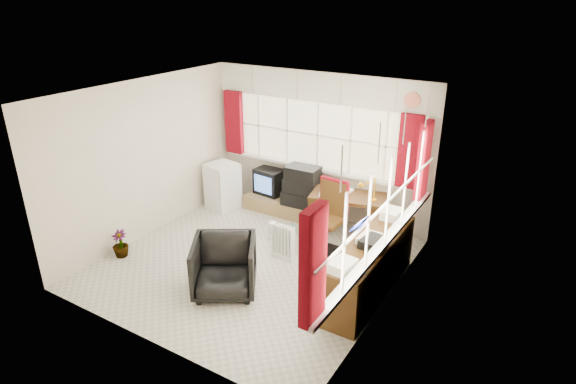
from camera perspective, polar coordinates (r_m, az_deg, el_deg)
name	(u,v)px	position (r m, az deg, el deg)	size (l,w,h in m)	color
ground	(253,263)	(7.16, -4.22, -8.38)	(4.00, 4.00, 0.00)	beige
room_walls	(249,167)	(6.51, -4.60, 2.97)	(4.00, 4.00, 4.00)	beige
window_back	(316,164)	(8.26, 3.39, 3.30)	(3.70, 0.12, 3.60)	beige
window_right	(383,239)	(5.91, 11.18, -5.50)	(0.12, 3.70, 3.60)	beige
curtains	(341,162)	(6.84, 6.30, 3.50)	(3.83, 3.83, 1.15)	maroon
overhead_cabinets	(349,106)	(6.65, 7.24, 10.02)	(3.98, 3.98, 0.48)	white
desk	(348,213)	(7.81, 7.18, -2.46)	(1.31, 0.85, 0.74)	#492A11
desk_lamp	(375,184)	(7.45, 10.24, 0.92)	(0.16, 0.15, 0.39)	#FFBB0A
task_chair	(330,214)	(7.23, 5.01, -2.64)	(0.50, 0.52, 1.13)	black
office_chair	(224,267)	(6.40, -7.55, -8.76)	(0.80, 0.82, 0.75)	black
radiator	(283,245)	(7.16, -0.54, -6.29)	(0.36, 0.15, 0.54)	white
credenza	(369,267)	(6.41, 9.63, -8.70)	(0.50, 2.00, 0.85)	#492A11
file_tray	(373,243)	(6.10, 10.07, -5.93)	(0.26, 0.34, 0.11)	black
tv_bench	(282,206)	(8.64, -0.66, -1.61)	(1.40, 0.50, 0.25)	olive
crt_tv	(271,181)	(8.79, -1.99, 1.35)	(0.56, 0.53, 0.47)	black
hifi_stack	(303,187)	(8.25, 1.78, 0.59)	(0.68, 0.45, 0.70)	black
mini_fridge	(223,186)	(8.78, -7.75, 0.69)	(0.59, 0.59, 0.84)	white
spray_bottle_a	(271,230)	(7.72, -2.03, -4.47)	(0.12, 0.13, 0.32)	white
spray_bottle_b	(293,227)	(7.97, 0.59, -4.13)	(0.08, 0.08, 0.17)	#89CDC0
flower_vase	(120,244)	(7.63, -19.28, -5.80)	(0.24, 0.24, 0.42)	black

